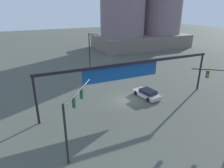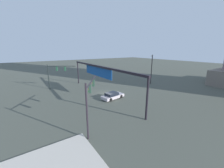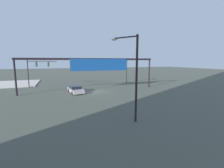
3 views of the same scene
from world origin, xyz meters
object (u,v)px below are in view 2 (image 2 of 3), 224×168
Objects in this scene: traffic_signal_opposite_side at (56,72)px; sedan_car_approaching at (113,96)px; traffic_signal_near_corner at (90,94)px; streetlamp_curved_arm at (152,67)px.

traffic_signal_opposite_side is 1.25× the size of sedan_car_approaching.
traffic_signal_near_corner is 10.92m from sedan_car_approaching.
traffic_signal_near_corner reaches higher than traffic_signal_opposite_side.
streetlamp_curved_arm is 15.63m from sedan_car_approaching.
traffic_signal_opposite_side is 23.63m from streetlamp_curved_arm.
streetlamp_curved_arm reaches higher than traffic_signal_opposite_side.
streetlamp_curved_arm is (-10.26, 22.44, 0.30)m from traffic_signal_near_corner.
sedan_car_approaching is (-6.79, 7.72, -3.67)m from traffic_signal_near_corner.
streetlamp_curved_arm reaches higher than sedan_car_approaching.
traffic_signal_near_corner is 19.37m from traffic_signal_opposite_side.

